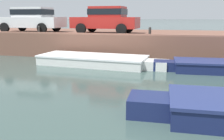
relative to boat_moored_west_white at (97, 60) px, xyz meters
The scene contains 8 objects.
ground_plane 5.72m from the boat_moored_west_white, 56.36° to the right, with size 400.00×400.00×0.00m, color #384C47.
far_quay_wall 5.56m from the boat_moored_west_white, 55.13° to the left, with size 60.00×6.00×1.37m, color brown.
far_wall_coping 3.77m from the boat_moored_west_white, 27.74° to the left, with size 60.00×0.24×0.08m, color #925F4C.
boat_moored_west_white is the anchor object (origin of this frame).
car_leftmost_white 6.34m from the boat_moored_west_white, 151.44° to the left, with size 4.17×2.01×1.54m.
car_left_inner_red 3.51m from the boat_moored_west_white, 96.98° to the left, with size 3.90×2.02×1.54m.
mooring_bollard_west 4.74m from the boat_moored_west_white, 156.66° to the left, with size 0.15×0.15×0.44m.
mooring_bollard_mid 3.24m from the boat_moored_west_white, 37.74° to the left, with size 0.15×0.15×0.44m.
Camera 1 is at (0.54, -0.40, 2.36)m, focal length 40.00 mm.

